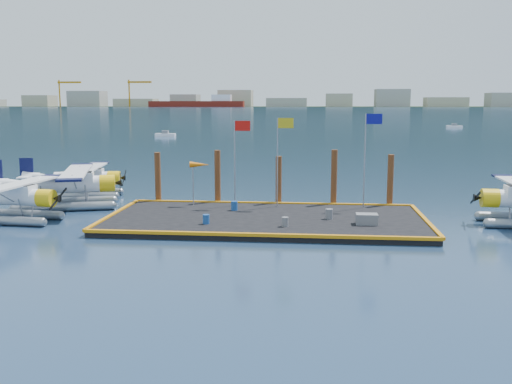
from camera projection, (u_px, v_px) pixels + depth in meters
ground at (266, 223)px, 36.56m from camera, size 4000.00×4000.00×0.00m
dock at (266, 220)px, 36.53m from camera, size 20.00×10.00×0.40m
dock_bumpers at (266, 216)px, 36.49m from camera, size 20.25×10.25×0.18m
far_backdrop at (392, 101)px, 1719.57m from camera, size 3050.00×2050.00×810.00m
seaplane_a at (13, 199)px, 36.77m from camera, size 8.57×9.45×3.35m
seaplane_b at (71, 187)px, 41.40m from camera, size 9.57×10.24×3.66m
seaplane_c at (85, 180)px, 46.17m from camera, size 8.40×9.21×3.26m
drum_1 at (285, 222)px, 33.66m from camera, size 0.40×0.40×0.57m
drum_2 at (329, 214)px, 35.80m from camera, size 0.46×0.46×0.65m
drum_3 at (206, 219)px, 34.40m from camera, size 0.40×0.40×0.57m
drum_5 at (234, 206)px, 38.71m from camera, size 0.44×0.44×0.62m
crate at (367, 219)px, 34.25m from camera, size 1.29×0.86×0.64m
flagpole_red at (238, 150)px, 39.83m from camera, size 1.14×0.08×6.00m
flagpole_yellow at (280, 148)px, 39.52m from camera, size 1.14×0.08×6.20m
flagpole_blue at (368, 146)px, 38.91m from camera, size 1.14×0.08×6.50m
windsock at (199, 166)px, 40.28m from camera, size 1.40×0.44×3.12m
piling_0 at (158, 179)px, 42.38m from camera, size 0.44×0.44×4.00m
piling_1 at (218, 179)px, 41.93m from camera, size 0.44×0.44×4.20m
piling_2 at (279, 182)px, 41.53m from camera, size 0.44×0.44×3.80m
piling_3 at (334, 180)px, 41.10m from camera, size 0.44×0.44×4.30m
piling_4 at (390, 182)px, 40.73m from camera, size 0.44×0.44×4.00m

